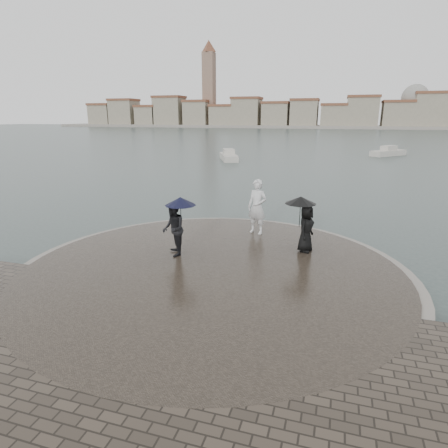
% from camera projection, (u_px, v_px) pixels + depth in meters
% --- Properties ---
extents(ground, '(400.00, 400.00, 0.00)m').
position_uv_depth(ground, '(164.00, 338.00, 8.75)').
color(ground, '#2B3835').
rests_on(ground, ground).
extents(kerb_ring, '(12.50, 12.50, 0.32)m').
position_uv_depth(kerb_ring, '(212.00, 274.00, 11.92)').
color(kerb_ring, gray).
rests_on(kerb_ring, ground).
extents(quay_tip, '(11.90, 11.90, 0.36)m').
position_uv_depth(quay_tip, '(212.00, 273.00, 11.91)').
color(quay_tip, '#2D261E').
rests_on(quay_tip, ground).
extents(statue, '(0.92, 0.74, 2.22)m').
position_uv_depth(statue, '(257.00, 207.00, 15.09)').
color(statue, silver).
rests_on(statue, quay_tip).
extents(visitor_left, '(1.32, 1.21, 2.04)m').
position_uv_depth(visitor_left, '(175.00, 223.00, 12.67)').
color(visitor_left, black).
rests_on(visitor_left, quay_tip).
extents(visitor_right, '(1.17, 1.12, 1.95)m').
position_uv_depth(visitor_right, '(304.00, 220.00, 13.08)').
color(visitor_right, black).
rests_on(visitor_right, quay_tip).
extents(far_skyline, '(260.00, 20.00, 37.00)m').
position_uv_depth(far_skyline, '(318.00, 115.00, 156.62)').
color(far_skyline, gray).
rests_on(far_skyline, ground).
extents(boats, '(22.81, 16.34, 1.50)m').
position_uv_depth(boats, '(313.00, 155.00, 46.43)').
color(boats, beige).
rests_on(boats, ground).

